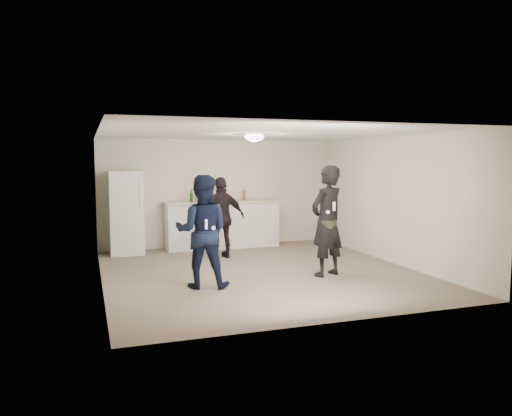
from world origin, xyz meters
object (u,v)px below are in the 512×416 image
object	(u,v)px
counter	(223,225)
fridge	(126,212)
shaker	(209,197)
woman	(327,221)
man	(202,231)
spectator	(222,218)

from	to	relation	value
counter	fridge	xyz separation A→B (m)	(-2.18, -0.07, 0.38)
shaker	woman	size ratio (longest dim) A/B	0.09
counter	woman	size ratio (longest dim) A/B	1.34
fridge	shaker	xyz separation A→B (m)	(1.88, 0.18, 0.28)
man	woman	bearing A→B (deg)	-158.81
shaker	spectator	bearing A→B (deg)	-91.80
counter	spectator	distance (m)	1.28
fridge	woman	xyz separation A→B (m)	(3.16, -3.26, 0.07)
man	woman	xyz separation A→B (m)	(2.24, 0.07, 0.07)
counter	man	bearing A→B (deg)	-110.23
counter	shaker	size ratio (longest dim) A/B	15.29
shaker	man	size ratio (longest dim) A/B	0.09
spectator	fridge	bearing A→B (deg)	-36.75
shaker	spectator	world-z (taller)	spectator
woman	man	bearing A→B (deg)	-20.32
counter	man	world-z (taller)	man
counter	shaker	world-z (taller)	shaker
fridge	woman	bearing A→B (deg)	-45.90
counter	spectator	size ratio (longest dim) A/B	1.54
man	spectator	distance (m)	2.39
man	spectator	world-z (taller)	man
shaker	spectator	size ratio (longest dim) A/B	0.10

